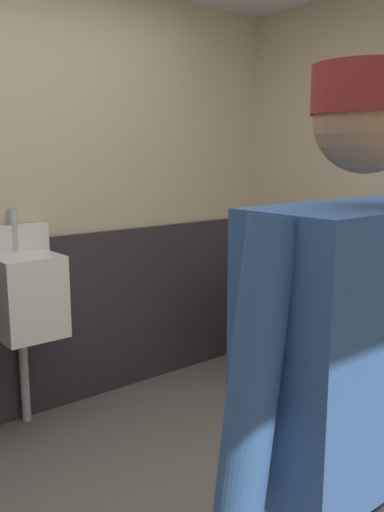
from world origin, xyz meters
name	(u,v)px	position (x,y,z in m)	size (l,w,h in m)	color
wainscot_band_back	(2,335)	(0.00, 1.54, 0.53)	(4.02, 0.03, 1.06)	#2D2833
urinal_middle	(26,295)	(0.10, 1.40, 0.78)	(0.40, 0.34, 1.24)	white
person	(353,412)	(-0.12, -0.84, 1.01)	(0.71, 0.60, 1.71)	#2D3342
trash_bin	(280,337)	(1.68, 0.95, 0.31)	(0.36, 0.36, 0.62)	#38383D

